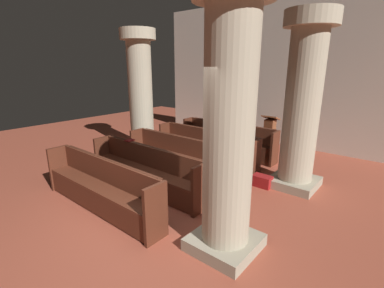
{
  "coord_description": "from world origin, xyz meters",
  "views": [
    {
      "loc": [
        3.01,
        -2.56,
        2.52
      ],
      "look_at": [
        -0.9,
        2.16,
        0.75
      ],
      "focal_mm": 25.63,
      "sensor_mm": 36.0,
      "label": 1
    }
  ],
  "objects_px": {
    "kneeler_box_red": "(262,181)",
    "pillar_aisle_side": "(303,102)",
    "pillar_far_side": "(140,90)",
    "pillar_aisle_rear": "(229,123)",
    "pew_row_2": "(179,156)",
    "pew_row_3": "(145,168)",
    "pew_row_4": "(100,184)",
    "hymn_book": "(130,140)",
    "pew_row_1": "(206,146)",
    "pew_row_0": "(227,138)",
    "lectern": "(269,136)"
  },
  "relations": [
    {
      "from": "kneeler_box_red",
      "to": "pillar_aisle_side",
      "type": "bearing_deg",
      "value": 41.85
    },
    {
      "from": "pillar_far_side",
      "to": "pillar_aisle_rear",
      "type": "relative_size",
      "value": 1.0
    },
    {
      "from": "pew_row_2",
      "to": "pew_row_3",
      "type": "xyz_separation_m",
      "value": [
        0.0,
        -1.04,
        0.0
      ]
    },
    {
      "from": "pew_row_4",
      "to": "hymn_book",
      "type": "xyz_separation_m",
      "value": [
        -0.7,
        1.23,
        0.43
      ]
    },
    {
      "from": "pillar_aisle_side",
      "to": "pillar_aisle_rear",
      "type": "height_order",
      "value": "same"
    },
    {
      "from": "pew_row_1",
      "to": "hymn_book",
      "type": "distance_m",
      "value": 2.06
    },
    {
      "from": "pew_row_2",
      "to": "pillar_aisle_side",
      "type": "height_order",
      "value": "pillar_aisle_side"
    },
    {
      "from": "pew_row_1",
      "to": "pillar_aisle_side",
      "type": "bearing_deg",
      "value": 2.17
    },
    {
      "from": "pew_row_0",
      "to": "pillar_aisle_side",
      "type": "relative_size",
      "value": 0.85
    },
    {
      "from": "pillar_far_side",
      "to": "pew_row_0",
      "type": "bearing_deg",
      "value": 28.53
    },
    {
      "from": "pew_row_3",
      "to": "kneeler_box_red",
      "type": "relative_size",
      "value": 7.35
    },
    {
      "from": "pew_row_1",
      "to": "lectern",
      "type": "height_order",
      "value": "lectern"
    },
    {
      "from": "pew_row_1",
      "to": "lectern",
      "type": "bearing_deg",
      "value": 70.66
    },
    {
      "from": "pew_row_4",
      "to": "kneeler_box_red",
      "type": "relative_size",
      "value": 7.35
    },
    {
      "from": "pew_row_1",
      "to": "pillar_aisle_side",
      "type": "distance_m",
      "value": 2.68
    },
    {
      "from": "pew_row_4",
      "to": "lectern",
      "type": "xyz_separation_m",
      "value": [
        0.77,
        5.32,
        -0.03
      ]
    },
    {
      "from": "pew_row_4",
      "to": "pillar_far_side",
      "type": "xyz_separation_m",
      "value": [
        -2.27,
        2.93,
        1.34
      ]
    },
    {
      "from": "pew_row_0",
      "to": "lectern",
      "type": "height_order",
      "value": "lectern"
    },
    {
      "from": "pillar_far_side",
      "to": "pillar_aisle_rear",
      "type": "height_order",
      "value": "same"
    },
    {
      "from": "pillar_far_side",
      "to": "pew_row_4",
      "type": "bearing_deg",
      "value": -52.18
    },
    {
      "from": "pew_row_4",
      "to": "pillar_far_side",
      "type": "relative_size",
      "value": 0.85
    },
    {
      "from": "pew_row_3",
      "to": "pillar_far_side",
      "type": "distance_m",
      "value": 3.24
    },
    {
      "from": "lectern",
      "to": "pew_row_4",
      "type": "bearing_deg",
      "value": -98.25
    },
    {
      "from": "kneeler_box_red",
      "to": "pew_row_1",
      "type": "bearing_deg",
      "value": 168.26
    },
    {
      "from": "pew_row_2",
      "to": "pew_row_4",
      "type": "xyz_separation_m",
      "value": [
        0.0,
        -2.08,
        0.0
      ]
    },
    {
      "from": "pillar_aisle_side",
      "to": "lectern",
      "type": "xyz_separation_m",
      "value": [
        -1.55,
        2.11,
        -1.37
      ]
    },
    {
      "from": "pew_row_2",
      "to": "kneeler_box_red",
      "type": "height_order",
      "value": "pew_row_2"
    },
    {
      "from": "hymn_book",
      "to": "pillar_aisle_side",
      "type": "bearing_deg",
      "value": 33.24
    },
    {
      "from": "pew_row_4",
      "to": "pew_row_0",
      "type": "bearing_deg",
      "value": 90.0
    },
    {
      "from": "pew_row_2",
      "to": "lectern",
      "type": "distance_m",
      "value": 3.33
    },
    {
      "from": "lectern",
      "to": "pillar_aisle_side",
      "type": "bearing_deg",
      "value": -53.7
    },
    {
      "from": "pillar_aisle_side",
      "to": "hymn_book",
      "type": "distance_m",
      "value": 3.73
    },
    {
      "from": "pew_row_2",
      "to": "pew_row_4",
      "type": "height_order",
      "value": "same"
    },
    {
      "from": "pew_row_0",
      "to": "kneeler_box_red",
      "type": "relative_size",
      "value": 7.35
    },
    {
      "from": "pew_row_4",
      "to": "lectern",
      "type": "relative_size",
      "value": 2.74
    },
    {
      "from": "pew_row_4",
      "to": "pillar_aisle_rear",
      "type": "bearing_deg",
      "value": 11.75
    },
    {
      "from": "pew_row_1",
      "to": "pew_row_2",
      "type": "xyz_separation_m",
      "value": [
        0.0,
        -1.04,
        0.0
      ]
    },
    {
      "from": "pillar_far_side",
      "to": "lectern",
      "type": "distance_m",
      "value": 4.11
    },
    {
      "from": "pew_row_2",
      "to": "pillar_far_side",
      "type": "bearing_deg",
      "value": 159.58
    },
    {
      "from": "pew_row_4",
      "to": "hymn_book",
      "type": "height_order",
      "value": "hymn_book"
    },
    {
      "from": "pew_row_3",
      "to": "pew_row_2",
      "type": "bearing_deg",
      "value": 90.0
    },
    {
      "from": "pillar_aisle_rear",
      "to": "hymn_book",
      "type": "xyz_separation_m",
      "value": [
        -3.02,
        0.75,
        -0.91
      ]
    },
    {
      "from": "pillar_far_side",
      "to": "lectern",
      "type": "relative_size",
      "value": 3.23
    },
    {
      "from": "pew_row_1",
      "to": "pew_row_3",
      "type": "distance_m",
      "value": 2.08
    },
    {
      "from": "hymn_book",
      "to": "kneeler_box_red",
      "type": "height_order",
      "value": "hymn_book"
    },
    {
      "from": "pew_row_3",
      "to": "hymn_book",
      "type": "bearing_deg",
      "value": 164.89
    },
    {
      "from": "pew_row_0",
      "to": "pillar_far_side",
      "type": "height_order",
      "value": "pillar_far_side"
    },
    {
      "from": "hymn_book",
      "to": "kneeler_box_red",
      "type": "bearing_deg",
      "value": 31.2
    },
    {
      "from": "pillar_far_side",
      "to": "hymn_book",
      "type": "relative_size",
      "value": 18.52
    },
    {
      "from": "hymn_book",
      "to": "pew_row_3",
      "type": "bearing_deg",
      "value": -15.11
    }
  ]
}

